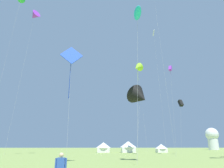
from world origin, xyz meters
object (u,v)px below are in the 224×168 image
(kite_black_box, at_px, (181,103))
(kite_lime_delta, at_px, (138,68))
(kite_purple_box, at_px, (170,69))
(festival_tent_left, at_px, (103,147))
(kite_purple_delta, at_px, (35,16))
(kite_black_delta, at_px, (140,97))
(kite_white_diamond, at_px, (154,35))
(kite_blue_diamond, at_px, (71,58))
(kite_cyan_parafoil, at_px, (138,13))
(festival_tent_right, at_px, (161,148))
(observatory_dome, at_px, (212,137))
(festival_tent_center, at_px, (128,146))

(kite_black_box, xyz_separation_m, kite_lime_delta, (-10.03, 2.66, 10.50))
(kite_lime_delta, bearing_deg, kite_purple_box, -32.23)
(festival_tent_left, bearing_deg, kite_purple_delta, -135.66)
(kite_black_box, bearing_deg, kite_black_delta, -125.26)
(kite_white_diamond, distance_m, kite_blue_diamond, 40.32)
(festival_tent_left, bearing_deg, kite_lime_delta, -55.41)
(kite_cyan_parafoil, bearing_deg, kite_black_box, 58.56)
(kite_lime_delta, distance_m, kite_purple_box, 9.05)
(kite_lime_delta, distance_m, festival_tent_right, 26.66)
(kite_cyan_parafoil, xyz_separation_m, observatory_dome, (50.96, 77.25, -14.03))
(kite_purple_delta, xyz_separation_m, observatory_dome, (74.30, 55.65, -29.00))
(kite_purple_box, relative_size, festival_tent_right, 5.62)
(kite_black_box, height_order, festival_tent_left, kite_black_box)
(kite_black_delta, bearing_deg, kite_black_box, 54.74)
(kite_purple_box, distance_m, festival_tent_left, 31.01)
(kite_purple_delta, distance_m, festival_tent_left, 42.49)
(kite_purple_box, relative_size, festival_tent_left, 4.64)
(kite_black_box, distance_m, festival_tent_right, 19.33)
(festival_tent_right, bearing_deg, kite_blue_diamond, -119.82)
(kite_blue_diamond, bearing_deg, kite_black_delta, 19.82)
(festival_tent_left, bearing_deg, observatory_dome, 33.88)
(kite_cyan_parafoil, height_order, kite_white_diamond, kite_white_diamond)
(kite_white_diamond, xyz_separation_m, observatory_dome, (40.44, 48.60, -28.58))
(kite_lime_delta, xyz_separation_m, kite_white_diamond, (5.85, 1.95, 11.88))
(kite_white_diamond, xyz_separation_m, festival_tent_left, (-15.03, 11.36, -32.92))
(kite_cyan_parafoil, bearing_deg, festival_tent_right, 71.30)
(kite_white_diamond, distance_m, kite_black_delta, 36.97)
(festival_tent_left, bearing_deg, kite_cyan_parafoil, -83.57)
(kite_purple_box, height_order, kite_black_delta, kite_purple_box)
(kite_black_delta, distance_m, festival_tent_center, 36.69)
(festival_tent_center, relative_size, festival_tent_right, 1.34)
(kite_lime_delta, bearing_deg, observatory_dome, 47.52)
(kite_purple_delta, bearing_deg, kite_white_diamond, 11.75)
(kite_white_diamond, xyz_separation_m, kite_purple_box, (1.60, -6.65, -13.93))
(kite_black_delta, xyz_separation_m, observatory_dome, (50.38, 73.18, -2.80))
(kite_black_box, xyz_separation_m, kite_white_diamond, (-4.18, 4.61, 22.38))
(kite_purple_delta, bearing_deg, kite_blue_diamond, -55.74)
(kite_black_delta, xyz_separation_m, festival_tent_right, (12.97, 35.93, -7.44))
(kite_cyan_parafoil, distance_m, kite_purple_box, 25.12)
(kite_black_box, relative_size, festival_tent_center, 2.55)
(kite_cyan_parafoil, relative_size, festival_tent_center, 4.02)
(kite_white_diamond, height_order, festival_tent_right, kite_white_diamond)
(kite_cyan_parafoil, bearing_deg, kite_lime_delta, 80.09)
(kite_purple_box, relative_size, observatory_dome, 1.99)
(kite_black_delta, bearing_deg, festival_tent_left, 98.06)
(kite_lime_delta, distance_m, festival_tent_center, 24.78)
(kite_black_box, xyz_separation_m, festival_tent_left, (-19.21, 15.96, -10.55))
(festival_tent_right, bearing_deg, kite_cyan_parafoil, -108.70)
(kite_cyan_parafoil, xyz_separation_m, kite_blue_diamond, (-9.04, 0.61, -6.84))
(kite_cyan_parafoil, xyz_separation_m, kite_black_box, (14.70, 24.04, -7.84))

